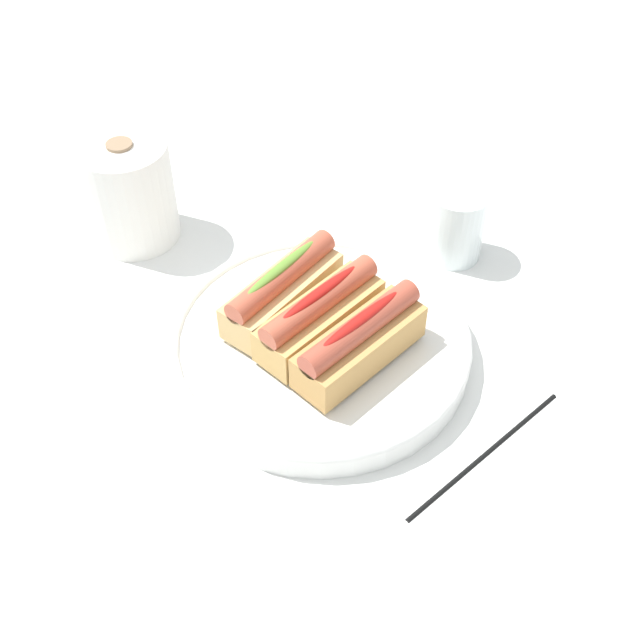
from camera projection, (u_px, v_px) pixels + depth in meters
ground_plane at (314, 366)px, 0.86m from camera, size 2.40×2.40×0.00m
serving_bowl at (320, 343)px, 0.86m from camera, size 0.32×0.32×0.03m
hotdog_front at (360, 341)px, 0.80m from camera, size 0.15×0.05×0.06m
hotdog_back at (320, 315)px, 0.83m from camera, size 0.15×0.05×0.06m
hotdog_side at (282, 290)px, 0.86m from camera, size 0.15×0.07×0.06m
water_glass at (456, 226)px, 0.96m from camera, size 0.07×0.07×0.09m
paper_towel_roll at (131, 191)px, 0.98m from camera, size 0.11×0.11×0.13m
chopstick_near at (486, 453)px, 0.78m from camera, size 0.22×0.02×0.01m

